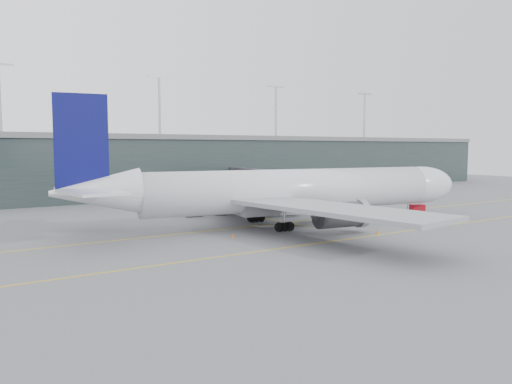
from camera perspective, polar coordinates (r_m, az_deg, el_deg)
ground at (r=81.23m, az=-0.99°, el=-3.47°), size 320.00×320.00×0.00m
taxiline_a at (r=77.92m, az=0.59°, el=-3.83°), size 160.00×0.25×0.02m
taxiline_b at (r=65.46m, az=8.48°, el=-5.62°), size 160.00×0.25×0.02m
taxiline_lead_main at (r=100.83m, az=-4.68°, el=-1.80°), size 0.25×60.00×0.02m
terminal at (r=133.05m, az=-14.51°, el=3.02°), size 240.00×36.00×29.00m
main_aircraft at (r=77.98m, az=4.00°, el=0.12°), size 67.92×63.15×19.08m
jet_bridge at (r=113.82m, az=1.71°, el=1.72°), size 4.42×47.09×7.18m
gse_cart at (r=96.01m, az=17.93°, el=-1.82°), size 2.92×2.38×1.71m
baggage_dolly at (r=94.67m, az=20.54°, el=-2.47°), size 3.41×3.09×0.28m
uld_a at (r=87.98m, az=-7.52°, el=-2.23°), size 2.13×1.78×1.80m
uld_b at (r=88.25m, az=-6.93°, el=-2.15°), size 2.49×2.18×1.94m
uld_c at (r=89.75m, az=-4.09°, el=-2.01°), size 2.63×2.41×1.93m
cone_nose at (r=99.31m, az=18.55°, el=-1.97°), size 0.42×0.42×0.67m
cone_wing_stbd at (r=72.26m, az=13.74°, el=-4.42°), size 0.44×0.44×0.71m
cone_wing_port at (r=95.34m, az=0.99°, el=-1.99°), size 0.42×0.42×0.67m
cone_tail at (r=67.36m, az=-2.59°, el=-4.98°), size 0.42×0.42×0.67m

